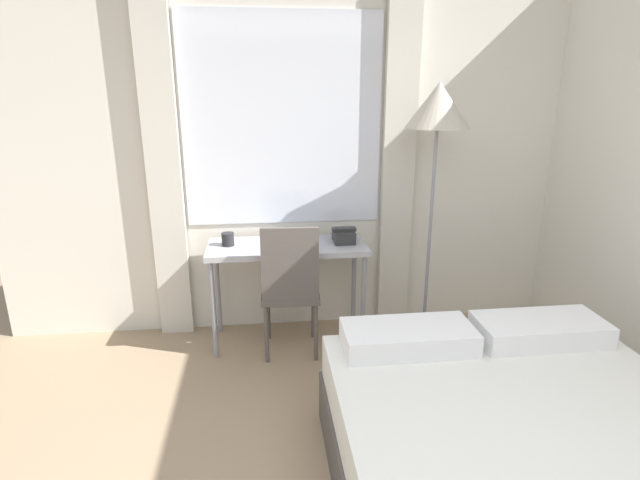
% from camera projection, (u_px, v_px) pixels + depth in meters
% --- Properties ---
extents(wall_back_with_window, '(4.71, 0.13, 2.70)m').
position_uv_depth(wall_back_with_window, '(311.00, 155.00, 3.71)').
color(wall_back_with_window, silver).
rests_on(wall_back_with_window, ground_plane).
extents(desk, '(1.13, 0.46, 0.76)m').
position_uv_depth(desk, '(287.00, 255.00, 3.59)').
color(desk, '#B2B2B7').
rests_on(desk, ground_plane).
extents(desk_chair, '(0.42, 0.42, 0.97)m').
position_uv_depth(desk_chair, '(290.00, 284.00, 3.43)').
color(desk_chair, '#59514C').
rests_on(desk_chair, ground_plane).
extents(standing_lamp, '(0.44, 0.44, 1.87)m').
position_uv_depth(standing_lamp, '(438.00, 117.00, 3.33)').
color(standing_lamp, '#4C4C51').
rests_on(standing_lamp, ground_plane).
extents(telephone, '(0.17, 0.19, 0.11)m').
position_uv_depth(telephone, '(344.00, 236.00, 3.62)').
color(telephone, '#2D2D2D').
rests_on(telephone, desk).
extents(book, '(0.22, 0.19, 0.02)m').
position_uv_depth(book, '(284.00, 245.00, 3.51)').
color(book, navy).
rests_on(book, desk).
extents(mug, '(0.09, 0.09, 0.09)m').
position_uv_depth(mug, '(228.00, 239.00, 3.54)').
color(mug, '#262628').
rests_on(mug, desk).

